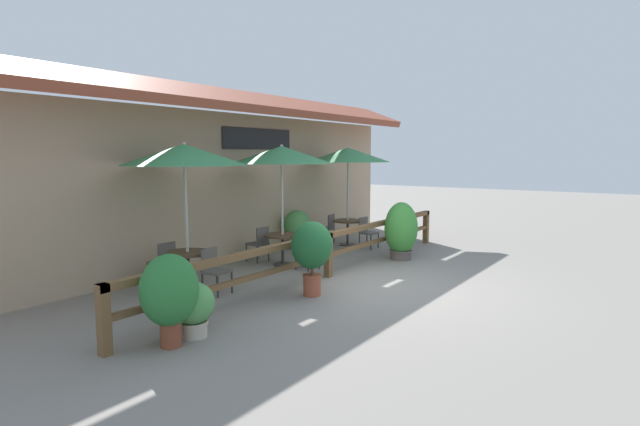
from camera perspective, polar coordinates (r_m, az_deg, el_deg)
name	(u,v)px	position (r m, az deg, el deg)	size (l,w,h in m)	color
ground_plane	(371,284)	(10.18, 5.88, -8.10)	(60.00, 60.00, 0.00)	gray
building_facade	(225,172)	(12.39, -10.81, 4.58)	(14.28, 1.49, 4.23)	tan
patio_railing	(328,245)	(10.57, 0.95, -3.66)	(10.40, 0.14, 0.95)	brown
patio_umbrella_near	(184,155)	(9.82, -15.23, 6.43)	(2.38, 2.38, 2.83)	#B7B2A8
dining_table_near	(188,259)	(10.02, -14.88, -5.12)	(0.85, 0.85, 0.73)	#4C3826
chair_near_streetside	(214,268)	(9.57, -11.99, -6.22)	(0.45, 0.45, 0.85)	#514C47
chair_near_wallside	(163,260)	(10.55, -17.46, -5.19)	(0.44, 0.44, 0.85)	#514C47
patio_umbrella_middle	(282,155)	(11.63, -4.40, 6.64)	(2.38, 2.38, 2.83)	#B7B2A8
dining_table_middle	(282,241)	(11.80, -4.31, -3.16)	(0.85, 0.85, 0.73)	#4C3826
chair_middle_streetside	(305,248)	(11.38, -1.69, -4.02)	(0.45, 0.45, 0.85)	#514C47
chair_middle_wallside	(259,242)	(12.23, -6.96, -3.33)	(0.45, 0.45, 0.85)	#514C47
patio_umbrella_far	(348,155)	(14.21, 3.23, 6.65)	(2.38, 2.38, 2.83)	#B7B2A8
dining_table_far	(348,225)	(14.35, 3.18, -1.40)	(0.85, 0.85, 0.73)	#4C3826
chair_far_streetside	(367,231)	(13.98, 5.39, -2.05)	(0.44, 0.44, 0.85)	#514C47
chair_far_wallside	(327,227)	(14.69, 0.85, -1.60)	(0.48, 0.48, 0.85)	#514C47
potted_plant_small_flowering	(312,248)	(9.16, -0.93, -4.06)	(0.81, 0.73, 1.38)	#9E4C33
potted_plant_corner_fern	(193,307)	(7.44, -14.32, -10.39)	(0.64, 0.58, 0.79)	#B7AD99
potted_plant_entrance_palm	(401,230)	(12.53, 9.25, -1.95)	(0.89, 0.80, 1.43)	#564C47
potted_plant_tall_tropical	(170,292)	(7.07, -16.82, -8.67)	(0.81, 0.73, 1.28)	brown
potted_plant_broad_leaf	(297,227)	(13.75, -2.63, -1.59)	(0.80, 0.72, 1.08)	#B7AD99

